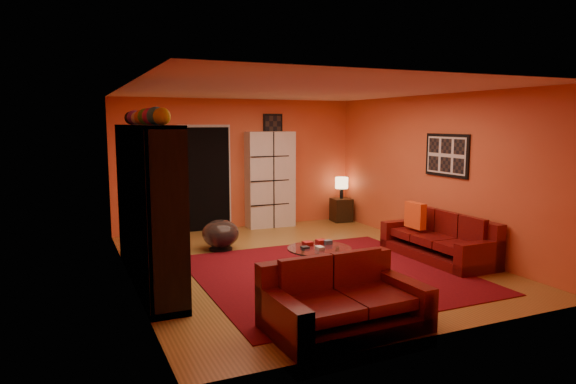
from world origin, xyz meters
name	(u,v)px	position (x,y,z in m)	size (l,w,h in m)	color
floor	(301,263)	(0.00, 0.00, 0.00)	(6.00, 6.00, 0.00)	olive
ceiling	(302,90)	(0.00, 0.00, 2.60)	(6.00, 6.00, 0.00)	white
wall_back	(238,164)	(0.00, 3.00, 1.30)	(6.00, 6.00, 0.00)	#DB5730
wall_front	(434,209)	(0.00, -3.00, 1.30)	(6.00, 6.00, 0.00)	#DB5730
wall_left	(129,187)	(-2.50, 0.00, 1.30)	(6.00, 6.00, 0.00)	#DB5730
wall_right	(435,172)	(2.50, 0.00, 1.30)	(6.00, 6.00, 0.00)	#DB5730
rug	(329,274)	(0.10, -0.70, 0.01)	(3.60, 3.60, 0.01)	#520911
doorway	(205,179)	(-0.70, 2.96, 1.02)	(0.95, 0.10, 2.04)	black
wall_art_right	(447,155)	(2.48, -0.30, 1.60)	(0.03, 1.00, 0.70)	black
wall_art_back	(273,127)	(0.75, 2.98, 2.05)	(0.42, 0.03, 0.52)	black
entertainment_unit	(147,205)	(-2.27, 0.00, 1.05)	(0.45, 3.00, 2.10)	black
tv	(150,209)	(-2.23, 0.07, 0.98)	(0.12, 0.90, 0.52)	black
sofa	(442,240)	(2.13, -0.66, 0.29)	(0.81, 1.96, 0.85)	#510A0C
loveseat	(341,301)	(-0.69, -2.41, 0.28)	(1.65, 1.04, 0.85)	#510A0C
throw_pillow	(415,215)	(1.95, -0.22, 0.63)	(0.12, 0.42, 0.42)	#FC531C
coffee_table	(319,251)	(-0.15, -0.87, 0.40)	(0.87, 0.87, 0.44)	silver
storage_cabinet	(270,179)	(0.60, 2.80, 0.98)	(0.98, 0.43, 1.95)	silver
bowl_chair	(221,234)	(-0.91, 1.26, 0.27)	(0.62, 0.62, 0.51)	black
side_table	(341,210)	(2.22, 2.67, 0.25)	(0.40, 0.40, 0.50)	black
table_lamp	(342,184)	(2.22, 2.67, 0.83)	(0.28, 0.28, 0.46)	black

